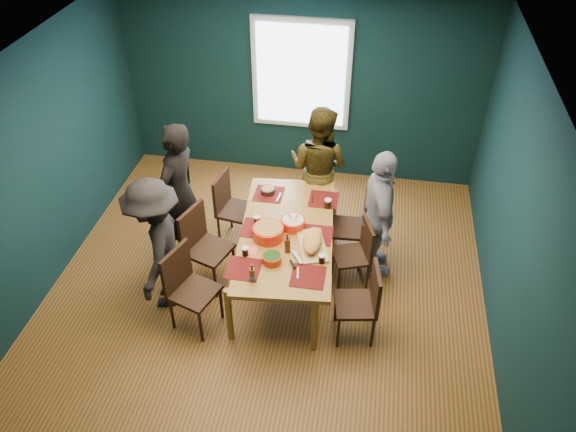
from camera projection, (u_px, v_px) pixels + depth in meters
name	position (u px, v px, depth m)	size (l,w,h in m)	color
room	(270.00, 177.00, 5.99)	(5.01, 5.01, 2.71)	olive
dining_table	(287.00, 237.00, 6.25)	(1.20, 2.11, 0.77)	#A37631
chair_left_far	(230.00, 203.00, 6.98)	(0.49, 0.49, 0.94)	black
chair_left_mid	(202.00, 241.00, 6.37)	(0.57, 0.57, 1.00)	black
chair_left_near	(186.00, 283.00, 5.87)	(0.56, 0.56, 0.98)	black
chair_right_far	(356.00, 223.00, 6.69)	(0.44, 0.44, 0.94)	black
chair_right_mid	(358.00, 250.00, 6.38)	(0.50, 0.50, 0.86)	black
chair_right_near	(365.00, 299.00, 5.74)	(0.48, 0.48, 0.92)	black
person_far_left	(179.00, 192.00, 6.59)	(0.65, 0.43, 1.78)	black
person_back	(319.00, 167.00, 7.10)	(0.81, 0.63, 1.67)	black
person_right	(379.00, 216.00, 6.34)	(0.97, 0.40, 1.65)	white
person_near_left	(157.00, 245.00, 5.97)	(1.05, 0.60, 1.62)	black
bowl_salad	(268.00, 232.00, 6.09)	(0.34, 0.34, 0.14)	red
bowl_dumpling	(293.00, 223.00, 6.24)	(0.27, 0.27, 0.25)	red
bowl_herbs	(272.00, 258.00, 5.80)	(0.21, 0.21, 0.09)	red
cutting_board	(312.00, 242.00, 5.97)	(0.42, 0.70, 0.15)	tan
small_bowl	(268.00, 190.00, 6.75)	(0.17, 0.17, 0.07)	black
beer_bottle_a	(252.00, 275.00, 5.56)	(0.06, 0.06, 0.22)	#4A210D
beer_bottle_b	(287.00, 245.00, 5.89)	(0.06, 0.06, 0.24)	#4A210D
cola_glass_a	(245.00, 251.00, 5.88)	(0.07, 0.07, 0.10)	black
cola_glass_b	(322.00, 258.00, 5.79)	(0.07, 0.07, 0.10)	black
cola_glass_c	(328.00, 203.00, 6.52)	(0.08, 0.08, 0.11)	black
cola_glass_d	(257.00, 220.00, 6.29)	(0.07, 0.07, 0.10)	black
napkin_a	(322.00, 231.00, 6.22)	(0.13, 0.13, 0.00)	#E35F64
napkin_b	(250.00, 250.00, 5.96)	(0.15, 0.15, 0.00)	#E35F64
napkin_c	(311.00, 278.00, 5.64)	(0.16, 0.16, 0.00)	#E35F64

